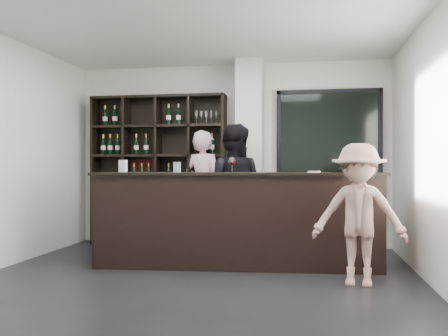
% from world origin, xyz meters
% --- Properties ---
extents(floor, '(5.00, 5.50, 0.01)m').
position_xyz_m(floor, '(0.00, 0.00, -0.01)').
color(floor, black).
rests_on(floor, ground).
extents(wine_shelf, '(2.20, 0.35, 2.40)m').
position_xyz_m(wine_shelf, '(-1.15, 2.57, 1.20)').
color(wine_shelf, black).
rests_on(wine_shelf, floor).
extents(structural_column, '(0.40, 0.40, 2.90)m').
position_xyz_m(structural_column, '(0.35, 2.47, 1.45)').
color(structural_column, silver).
rests_on(structural_column, floor).
extents(glass_panel, '(1.60, 0.08, 2.10)m').
position_xyz_m(glass_panel, '(1.55, 2.69, 1.40)').
color(glass_panel, black).
rests_on(glass_panel, floor).
extents(tasting_counter, '(3.59, 0.74, 1.18)m').
position_xyz_m(tasting_counter, '(0.35, 1.10, 0.59)').
color(tasting_counter, black).
rests_on(tasting_counter, floor).
extents(taster_pink, '(0.77, 0.64, 1.82)m').
position_xyz_m(taster_pink, '(-0.37, 2.40, 0.91)').
color(taster_pink, '#F2BFD0').
rests_on(taster_pink, floor).
extents(taster_black, '(0.96, 0.78, 1.86)m').
position_xyz_m(taster_black, '(0.18, 1.85, 0.93)').
color(taster_black, black).
rests_on(taster_black, floor).
extents(customer, '(1.04, 0.70, 1.51)m').
position_xyz_m(customer, '(1.76, 0.40, 0.75)').
color(customer, '#A57F71').
rests_on(customer, floor).
extents(wine_glass, '(0.11, 0.11, 0.22)m').
position_xyz_m(wine_glass, '(0.31, 0.98, 1.29)').
color(wine_glass, white).
rests_on(wine_glass, tasting_counter).
extents(spit_cup, '(0.12, 0.12, 0.13)m').
position_xyz_m(spit_cup, '(-0.40, 0.98, 1.25)').
color(spit_cup, silver).
rests_on(spit_cup, tasting_counter).
extents(napkin_stack, '(0.15, 0.15, 0.02)m').
position_xyz_m(napkin_stack, '(1.30, 1.10, 1.19)').
color(napkin_stack, white).
rests_on(napkin_stack, tasting_counter).
extents(card_stand, '(0.12, 0.09, 0.16)m').
position_xyz_m(card_stand, '(-1.18, 1.13, 1.26)').
color(card_stand, white).
rests_on(card_stand, tasting_counter).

